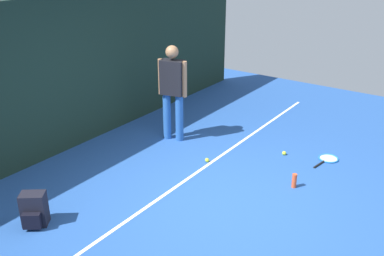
% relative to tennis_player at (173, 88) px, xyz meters
% --- Properties ---
extents(ground_plane, '(12.00, 12.00, 0.00)m').
position_rel_tennis_player_xyz_m(ground_plane, '(-1.32, -1.75, -0.97)').
color(ground_plane, '#234C93').
extents(back_fence, '(10.00, 0.10, 2.54)m').
position_rel_tennis_player_xyz_m(back_fence, '(-1.32, 1.25, 0.30)').
color(back_fence, '#192D23').
rests_on(back_fence, ground).
extents(court_line, '(9.00, 0.05, 0.00)m').
position_rel_tennis_player_xyz_m(court_line, '(-1.32, -1.06, -0.96)').
color(court_line, white).
rests_on(court_line, ground).
extents(tennis_player, '(0.31, 0.52, 1.70)m').
position_rel_tennis_player_xyz_m(tennis_player, '(0.00, 0.00, 0.00)').
color(tennis_player, '#2659A5').
rests_on(tennis_player, ground).
extents(tennis_racket, '(0.63, 0.37, 0.03)m').
position_rel_tennis_player_xyz_m(tennis_racket, '(0.81, -2.56, -0.95)').
color(tennis_racket, black).
rests_on(tennis_racket, ground).
extents(backpack, '(0.38, 0.38, 0.44)m').
position_rel_tennis_player_xyz_m(backpack, '(-3.06, -0.19, -0.76)').
color(backpack, black).
rests_on(backpack, ground).
extents(tennis_ball_near_player, '(0.07, 0.07, 0.07)m').
position_rel_tennis_player_xyz_m(tennis_ball_near_player, '(-0.40, -1.00, -0.93)').
color(tennis_ball_near_player, '#CCE033').
rests_on(tennis_ball_near_player, ground).
extents(tennis_ball_by_fence, '(0.07, 0.07, 0.07)m').
position_rel_tennis_player_xyz_m(tennis_ball_by_fence, '(0.56, -1.90, -0.93)').
color(tennis_ball_by_fence, '#CCE033').
rests_on(tennis_ball_by_fence, ground).
extents(water_bottle, '(0.07, 0.07, 0.21)m').
position_rel_tennis_player_xyz_m(water_bottle, '(-0.33, -2.46, -0.86)').
color(water_bottle, '#D84C26').
rests_on(water_bottle, ground).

